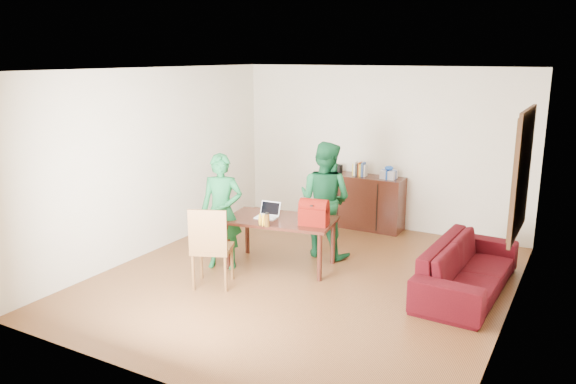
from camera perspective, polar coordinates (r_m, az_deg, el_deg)
The scene contains 10 objects.
room at distance 7.19m, azimuth 2.26°, elevation 1.19°, with size 5.20×5.70×2.90m.
table at distance 7.72m, azimuth -0.72°, elevation -3.30°, with size 1.59×1.06×0.69m.
chair at distance 7.24m, azimuth -7.68°, elevation -7.11°, with size 0.62×0.60×1.05m.
person_near at distance 7.69m, azimuth -6.74°, elevation -1.99°, with size 0.58×0.38×1.59m, color #155F2F.
person_far at distance 8.11m, azimuth 3.77°, elevation -0.75°, with size 0.82×0.64×1.68m, color #11502A.
laptop at distance 7.72m, azimuth -2.21°, elevation -2.35°, with size 0.31×0.23×0.21m.
bananas at distance 7.37m, azimuth -2.58°, elevation -3.22°, with size 0.17×0.10×0.06m, color gold, non-canonical shape.
bottle at distance 7.32m, azimuth -2.13°, elevation -2.81°, with size 0.06×0.06×0.19m, color #593814.
red_bag at distance 7.39m, azimuth 2.65°, elevation -2.32°, with size 0.37×0.22×0.28m, color maroon.
sofa at distance 7.35m, azimuth 17.81°, elevation -7.33°, with size 2.10×0.82×0.61m, color #3A070D.
Camera 1 is at (3.17, -6.14, 2.87)m, focal length 35.00 mm.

